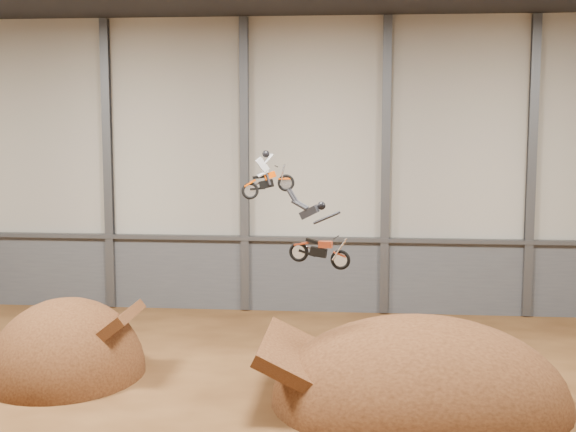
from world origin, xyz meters
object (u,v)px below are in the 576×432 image
Objects in this scene: landing_ramp at (419,403)px; fmx_rider_a at (270,171)px; fmx_rider_b at (318,230)px; takeoff_ramp at (67,375)px.

fmx_rider_a reaches higher than landing_ramp.
fmx_rider_a is at bearing 130.42° from fmx_rider_b.
landing_ramp is 5.00× the size of fmx_rider_a.
landing_ramp is at bearing 12.01° from fmx_rider_b.
fmx_rider_b is at bearing -75.13° from fmx_rider_a.
fmx_rider_b is at bearing -178.47° from landing_ramp.
takeoff_ramp is at bearing 172.16° from landing_ramp.
landing_ramp is 3.61× the size of fmx_rider_b.
takeoff_ramp is 3.31× the size of fmx_rider_a.
landing_ramp reaches higher than takeoff_ramp.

